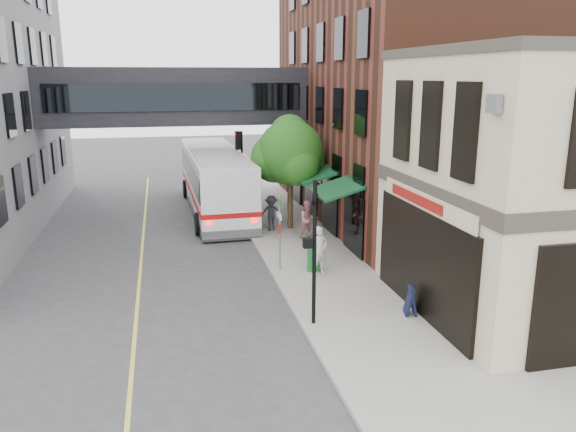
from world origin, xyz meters
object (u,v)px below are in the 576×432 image
pedestrian_a (319,250)px  newspaper_box (314,258)px  pedestrian_c (271,213)px  bus (215,178)px  pedestrian_b (308,220)px  sandwich_board (411,301)px

pedestrian_a → newspaper_box: size_ratio=1.88×
pedestrian_c → bus: bearing=117.4°
pedestrian_a → pedestrian_b: 4.86m
pedestrian_a → pedestrian_c: pedestrian_a is taller
newspaper_box → sandwich_board: newspaper_box is taller
bus → pedestrian_c: size_ratio=7.36×
pedestrian_a → sandwich_board: pedestrian_a is taller
sandwich_board → pedestrian_a: bearing=126.4°
bus → pedestrian_b: 7.92m
bus → pedestrian_b: (3.64, -6.98, -0.89)m
pedestrian_a → newspaper_box: bearing=79.0°
pedestrian_a → pedestrian_b: size_ratio=1.04×
pedestrian_c → newspaper_box: bearing=-80.8°
pedestrian_b → newspaper_box: 4.44m
pedestrian_c → pedestrian_b: bearing=-46.0°
bus → newspaper_box: (2.72, -11.31, -1.30)m
bus → pedestrian_a: 12.13m
pedestrian_b → newspaper_box: pedestrian_b is taller
pedestrian_b → pedestrian_c: 2.23m
newspaper_box → sandwich_board: bearing=-50.7°
bus → pedestrian_c: 5.78m
pedestrian_b → pedestrian_c: bearing=128.7°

